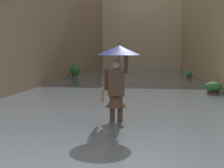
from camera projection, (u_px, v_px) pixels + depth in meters
ground_plane at (131, 84)px, 16.66m from camera, size 69.97×69.97×0.00m
flood_water at (131, 83)px, 16.65m from camera, size 8.83×33.99×0.20m
building_facade_far at (142, 8)px, 30.65m from camera, size 11.63×1.80×12.71m
person_wading at (117, 69)px, 6.73m from camera, size 1.00×1.00×2.02m
potted_plant_far_left at (213, 89)px, 11.51m from camera, size 0.66×0.66×0.66m
potted_plant_mid_left at (189, 75)px, 19.18m from camera, size 0.40×0.40×0.63m
potted_plant_mid_right at (75, 72)px, 18.32m from camera, size 0.56×0.56×1.02m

